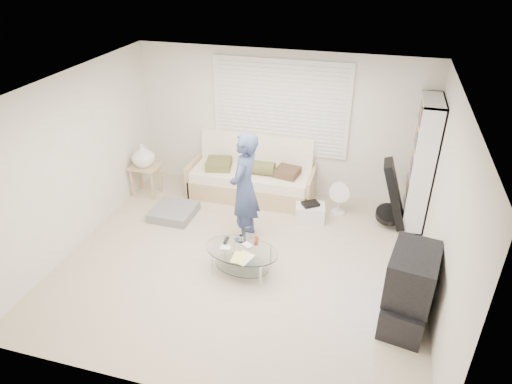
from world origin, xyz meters
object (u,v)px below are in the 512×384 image
(bookshelf, at_px, (421,164))
(coffee_table, at_px, (242,254))
(tv_unit, at_px, (409,289))
(futon_sofa, at_px, (252,177))

(bookshelf, height_order, coffee_table, bookshelf)
(bookshelf, xyz_separation_m, coffee_table, (-2.27, -2.00, -0.72))
(tv_unit, bearing_deg, coffee_table, 170.94)
(futon_sofa, bearing_deg, bookshelf, -2.43)
(bookshelf, bearing_deg, futon_sofa, 177.57)
(futon_sofa, height_order, bookshelf, bookshelf)
(futon_sofa, xyz_separation_m, coffee_table, (0.45, -2.12, -0.05))
(futon_sofa, height_order, tv_unit, futon_sofa)
(futon_sofa, distance_m, tv_unit, 3.58)
(futon_sofa, xyz_separation_m, bookshelf, (2.72, -0.12, 0.67))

